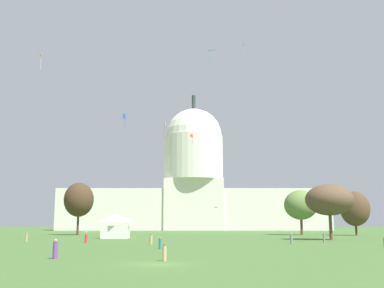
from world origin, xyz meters
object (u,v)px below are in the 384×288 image
object	(u,v)px
tree_east_near	(327,200)
person_grey_near_tent	(289,239)
kite_green_high	(242,47)
person_purple_lawn_far_left	(53,250)
event_tent	(114,226)
person_orange_back_right	(383,242)
kite_turquoise_high	(208,52)
person_olive_front_left	(84,237)
kite_red_mid	(190,136)
person_red_aisle_center	(84,239)
kite_magenta_low	(213,209)
person_tan_front_right	(149,240)
kite_cyan_low	(126,172)
kite_black_mid	(181,186)
person_grey_back_center	(322,238)
person_tan_deep_crowd	(24,238)
kite_blue_mid	(122,117)
capitol_building	(192,184)
tree_east_far	(299,205)
kite_yellow_mid	(168,156)
tree_east_mid	(353,209)
kite_white_mid	(163,127)
person_teal_back_left	(158,243)
tree_west_mid	(77,200)
person_tan_front_center	(162,253)
kite_orange_high	(38,57)

from	to	relation	value
tree_east_near	person_grey_near_tent	size ratio (longest dim) A/B	7.24
kite_green_high	person_purple_lawn_far_left	bearing A→B (deg)	12.98
event_tent	person_orange_back_right	size ratio (longest dim) A/B	4.06
person_purple_lawn_far_left	kite_turquoise_high	xyz separation A→B (m)	(16.09, 43.25, 35.49)
person_olive_front_left	kite_red_mid	distance (m)	42.99
person_red_aisle_center	kite_green_high	size ratio (longest dim) A/B	0.42
kite_green_high	kite_magenta_low	xyz separation A→B (m)	(-7.19, 41.18, -48.85)
person_olive_front_left	kite_turquoise_high	xyz separation A→B (m)	(22.29, 2.55, 35.47)
person_tan_front_right	kite_cyan_low	xyz separation A→B (m)	(-10.00, 45.32, 15.45)
kite_magenta_low	kite_black_mid	world-z (taller)	kite_black_mid
person_grey_back_center	person_tan_front_right	xyz separation A→B (m)	(-28.64, -6.97, -0.01)
person_tan_front_right	person_tan_deep_crowd	bearing A→B (deg)	-168.63
person_purple_lawn_far_left	kite_magenta_low	xyz separation A→B (m)	(21.50, 135.15, 7.64)
kite_cyan_low	kite_blue_mid	distance (m)	20.11
capitol_building	person_olive_front_left	size ratio (longest dim) A/B	69.72
tree_east_far	person_orange_back_right	bearing A→B (deg)	-93.13
person_tan_deep_crowd	kite_yellow_mid	distance (m)	70.04
kite_turquoise_high	event_tent	bearing A→B (deg)	167.92
kite_magenta_low	person_orange_back_right	bearing A→B (deg)	84.88
tree_east_mid	kite_white_mid	size ratio (longest dim) A/B	2.71
capitol_building	kite_green_high	bearing A→B (deg)	-79.29
person_tan_front_right	person_orange_back_right	xyz separation A→B (m)	(33.11, -7.39, -0.07)
event_tent	person_orange_back_right	world-z (taller)	event_tent
person_tan_deep_crowd	kite_red_mid	world-z (taller)	kite_red_mid
person_purple_lawn_far_left	person_tan_deep_crowd	xyz separation A→B (m)	(-16.86, 40.74, -0.11)
tree_east_near	person_grey_back_center	size ratio (longest dim) A/B	8.18
tree_east_far	tree_east_mid	xyz separation A→B (m)	(13.60, -4.26, -1.16)
tree_east_mid	kite_blue_mid	size ratio (longest dim) A/B	3.00
tree_east_far	kite_turquoise_high	bearing A→B (deg)	-121.34
person_red_aisle_center	person_purple_lawn_far_left	distance (m)	35.50
person_red_aisle_center	tree_east_far	bearing A→B (deg)	78.31
kite_green_high	kite_black_mid	xyz separation A→B (m)	(-19.61, 52.87, -38.96)
person_olive_front_left	person_teal_back_left	bearing A→B (deg)	86.66
tree_east_far	person_tan_front_right	world-z (taller)	tree_east_far
person_red_aisle_center	tree_west_mid	bearing A→B (deg)	135.92
kite_turquoise_high	kite_cyan_low	bearing A→B (deg)	146.11
tree_east_mid	kite_red_mid	distance (m)	48.89
tree_east_near	kite_yellow_mid	xyz separation A→B (m)	(-34.24, 53.47, 16.57)
tree_west_mid	kite_cyan_low	xyz separation A→B (m)	(15.30, -12.47, 6.50)
person_grey_back_center	person_tan_front_center	bearing A→B (deg)	66.80
kite_yellow_mid	person_olive_front_left	bearing A→B (deg)	154.21
tree_east_mid	kite_orange_high	world-z (taller)	kite_orange_high
person_grey_back_center	person_grey_near_tent	size ratio (longest dim) A/B	0.89
person_olive_front_left	person_teal_back_left	world-z (taller)	person_olive_front_left
person_tan_front_center	kite_white_mid	xyz separation A→B (m)	(-5.29, 86.48, 29.12)
kite_white_mid	capitol_building	bearing A→B (deg)	-173.84
event_tent	kite_red_mid	xyz separation A→B (m)	(16.30, 13.45, 22.11)
person_olive_front_left	kite_blue_mid	xyz separation A→B (m)	(-0.44, 44.94, 32.07)
person_purple_lawn_far_left	person_teal_back_left	size ratio (longest dim) A/B	1.20
kite_turquoise_high	kite_black_mid	bearing A→B (deg)	117.90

